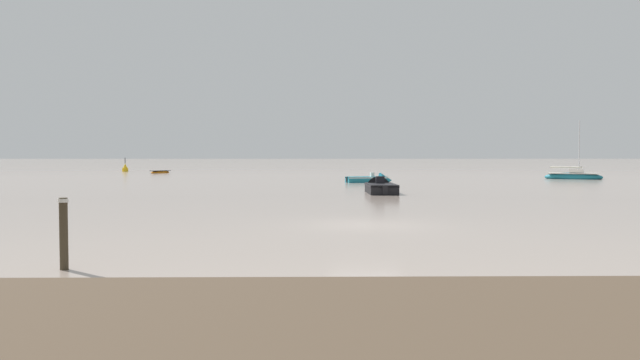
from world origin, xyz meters
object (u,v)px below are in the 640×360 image
Objects in this scene: rowboat_moored_0 at (160,172)px; motorboat_moored_1 at (373,180)px; channel_buoy at (125,169)px; motorboat_moored_0 at (380,189)px; mooring_post_right at (64,235)px; sailboat_moored_0 at (573,176)px.

motorboat_moored_1 reaches higher than rowboat_moored_0.
channel_buoy reaches higher than motorboat_moored_1.
channel_buoy is at bearing 31.56° from motorboat_moored_0.
channel_buoy is 1.32× the size of mooring_post_right.
channel_buoy reaches higher than rowboat_moored_0.
rowboat_moored_0 is at bearing 102.08° from mooring_post_right.
channel_buoy is 83.91m from mooring_post_right.
sailboat_moored_0 is 63.40m from channel_buoy.
motorboat_moored_0 is at bearing 70.01° from mooring_post_right.
motorboat_moored_0 is at bearing -58.34° from channel_buoy.
rowboat_moored_0 is 1.87× the size of mooring_post_right.
motorboat_moored_0 is 2.22× the size of channel_buoy.
motorboat_moored_1 is at bearing 75.44° from mooring_post_right.
motorboat_moored_1 is at bearing -48.16° from channel_buoy.
sailboat_moored_0 reaches higher than motorboat_moored_0.
motorboat_moored_0 is 1.56× the size of rowboat_moored_0.
rowboat_moored_0 is 1.42× the size of channel_buoy.
rowboat_moored_0 is at bearing -48.14° from channel_buoy.
motorboat_moored_0 reaches higher than motorboat_moored_1.
motorboat_moored_1 is 2.56× the size of mooring_post_right.
motorboat_moored_0 is 1.14× the size of motorboat_moored_1.
mooring_post_right reaches higher than rowboat_moored_0.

